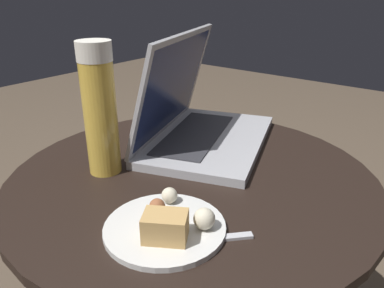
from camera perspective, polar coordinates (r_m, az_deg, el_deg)
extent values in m
cylinder|color=#515156|center=(0.89, 0.03, -19.72)|extent=(0.08, 0.08, 0.49)
cylinder|color=black|center=(0.74, 0.04, -5.07)|extent=(0.71, 0.71, 0.02)
cube|color=#B2B2B7|center=(0.86, 2.70, 0.63)|extent=(0.42, 0.34, 0.02)
cube|color=#333338|center=(0.87, 0.46, 1.56)|extent=(0.30, 0.20, 0.00)
cube|color=#B2B2B7|center=(0.85, -2.83, 9.06)|extent=(0.37, 0.19, 0.23)
cube|color=#19234C|center=(0.85, -2.65, 8.99)|extent=(0.34, 0.17, 0.21)
cylinder|color=gold|center=(0.72, -13.72, 3.71)|extent=(0.06, 0.06, 0.22)
cylinder|color=white|center=(0.69, -14.73, 13.58)|extent=(0.06, 0.06, 0.04)
cylinder|color=silver|center=(0.58, -4.16, -12.61)|extent=(0.18, 0.18, 0.01)
cube|color=tan|center=(0.54, -4.10, -12.43)|extent=(0.07, 0.08, 0.04)
sphere|color=beige|center=(0.56, 1.87, -11.31)|extent=(0.03, 0.03, 0.03)
sphere|color=#9E5B38|center=(0.59, -5.33, -9.45)|extent=(0.03, 0.03, 0.03)
sphere|color=beige|center=(0.62, -3.46, -7.82)|extent=(0.03, 0.03, 0.03)
cube|color=silver|center=(0.56, 2.93, -14.26)|extent=(0.10, 0.09, 0.00)
cube|color=silver|center=(0.55, -6.44, -15.06)|extent=(0.05, 0.05, 0.00)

